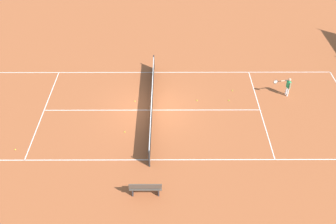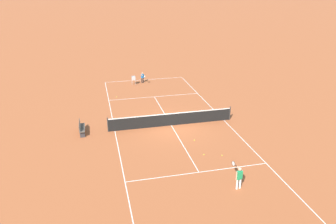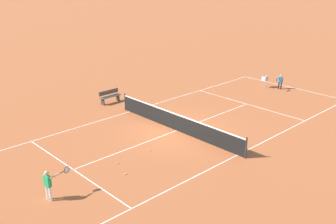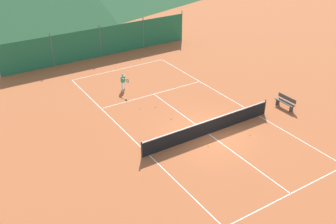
# 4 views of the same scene
# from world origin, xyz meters

# --- Properties ---
(ground_plane) EXTENTS (600.00, 600.00, 0.00)m
(ground_plane) POSITION_xyz_m (0.00, 0.00, 0.00)
(ground_plane) COLOR #A8542D
(court_line_markings) EXTENTS (8.25, 23.85, 0.01)m
(court_line_markings) POSITION_xyz_m (0.00, 0.00, 0.00)
(court_line_markings) COLOR white
(court_line_markings) RESTS_ON ground
(tennis_net) EXTENTS (9.18, 0.08, 1.06)m
(tennis_net) POSITION_xyz_m (0.00, 0.00, 0.50)
(tennis_net) COLOR #2D2D2D
(tennis_net) RESTS_ON ground
(player_near_baseline) EXTENTS (0.42, 1.07, 1.25)m
(player_near_baseline) POSITION_xyz_m (-1.48, 8.26, 0.73)
(player_near_baseline) COLOR white
(player_near_baseline) RESTS_ON ground
(player_near_service) EXTENTS (0.35, 0.97, 1.08)m
(player_near_service) POSITION_xyz_m (0.34, -10.86, 0.64)
(player_near_service) COLOR black
(player_near_service) RESTS_ON ground
(tennis_ball_by_net_right) EXTENTS (0.07, 0.07, 0.07)m
(tennis_ball_by_net_right) POSITION_xyz_m (-0.83, -1.07, 0.03)
(tennis_ball_by_net_right) COLOR #CCE033
(tennis_ball_by_net_right) RESTS_ON ground
(tennis_ball_alley_right) EXTENTS (0.07, 0.07, 0.07)m
(tennis_ball_alley_right) POSITION_xyz_m (-1.93, 5.00, 0.03)
(tennis_ball_alley_right) COLOR #CCE033
(tennis_ball_alley_right) RESTS_ON ground
(tennis_ball_far_corner) EXTENTS (0.07, 0.07, 0.07)m
(tennis_ball_far_corner) POSITION_xyz_m (1.99, -1.45, 0.03)
(tennis_ball_far_corner) COLOR #CCE033
(tennis_ball_far_corner) RESTS_ON ground
(tennis_ball_by_net_left) EXTENTS (0.07, 0.07, 0.07)m
(tennis_ball_by_net_left) POSITION_xyz_m (3.35, -7.08, 0.03)
(tennis_ball_by_net_left) COLOR #CCE033
(tennis_ball_by_net_left) RESTS_ON ground
(tennis_ball_near_corner) EXTENTS (0.07, 0.07, 0.07)m
(tennis_ball_near_corner) POSITION_xyz_m (-0.90, 4.66, 0.03)
(tennis_ball_near_corner) COLOR #CCE033
(tennis_ball_near_corner) RESTS_ON ground
(tennis_ball_mid_court) EXTENTS (0.07, 0.07, 0.07)m
(tennis_ball_mid_court) POSITION_xyz_m (-0.90, 2.71, 0.03)
(tennis_ball_mid_court) COLOR #CCE033
(tennis_ball_mid_court) RESTS_ON ground
(ball_hopper) EXTENTS (0.36, 0.36, 0.89)m
(ball_hopper) POSITION_xyz_m (1.33, -10.41, 0.65)
(ball_hopper) COLOR #B7B7BC
(ball_hopper) RESTS_ON ground
(courtside_bench) EXTENTS (0.36, 1.50, 0.84)m
(courtside_bench) POSITION_xyz_m (6.34, -0.11, 0.45)
(courtside_bench) COLOR #51473D
(courtside_bench) RESTS_ON ground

